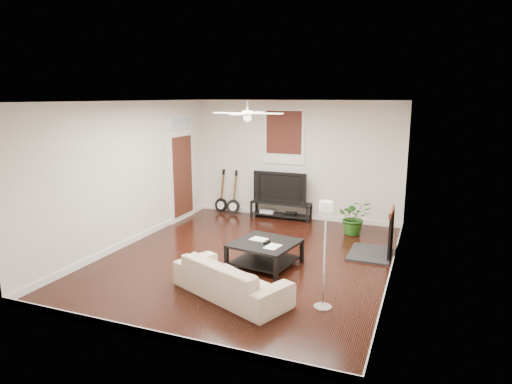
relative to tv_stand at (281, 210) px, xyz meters
The scene contains 14 objects.
room 3.04m from the tv_stand, 83.97° to the right, with size 5.01×6.01×2.81m.
brick_accent 3.51m from the tv_stand, 32.62° to the right, with size 0.02×2.20×2.80m, color #975230.
fireplace 3.07m from the tv_stand, 35.52° to the right, with size 0.80×1.10×0.92m, color black.
window_back 1.76m from the tv_stand, 91.95° to the left, with size 1.00×0.06×1.30m, color #401511.
door_left 2.56m from the tv_stand, 157.89° to the right, with size 0.08×1.00×2.50m, color white.
tv_stand is the anchor object (origin of this frame).
tv 0.58m from the tv_stand, 90.00° to the left, with size 1.30×0.17×0.75m, color black.
coffee_table 3.10m from the tv_stand, 76.75° to the right, with size 1.02×1.02×0.43m, color black.
sofa 4.37m from the tv_stand, 81.29° to the right, with size 1.88×0.73×0.55m, color #C8B496.
floor_lamp 4.71m from the tv_stand, 64.50° to the right, with size 0.25×0.25×1.53m, color silver, non-canonical shape.
potted_plant 1.96m from the tv_stand, 18.91° to the right, with size 0.68×0.59×0.76m, color #225719.
guitar_left 1.61m from the tv_stand, behind, with size 0.34×0.24×1.10m, color black, non-canonical shape.
guitar_right 1.28m from the tv_stand, behind, with size 0.34×0.24×1.10m, color black, non-canonical shape.
ceiling_fan 3.68m from the tv_stand, 83.97° to the right, with size 1.24×1.24×0.32m, color white, non-canonical shape.
Camera 1 is at (2.95, -7.12, 2.88)m, focal length 31.39 mm.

